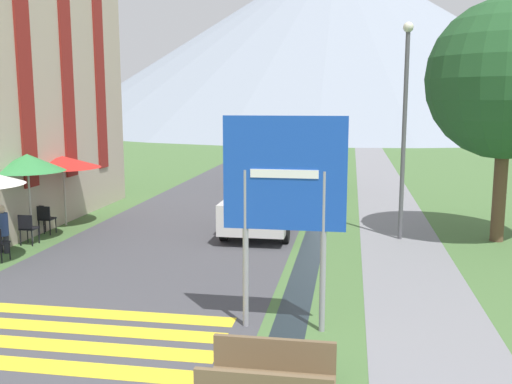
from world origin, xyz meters
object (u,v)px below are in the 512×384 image
cafe_umbrella_middle_green (27,163)px  cafe_chair_far_right (46,217)px  cafe_umbrella_rear_red (63,162)px  parked_car_near (262,202)px  person_seated_near (2,227)px  parked_car_far (295,167)px  streetlamp (405,115)px  road_sign (284,191)px  cafe_chair_far_left (40,216)px  tree_by_path (507,80)px  cafe_chair_middle (28,227)px

cafe_umbrella_middle_green → cafe_chair_far_right: bearing=95.4°
cafe_umbrella_middle_green → cafe_umbrella_rear_red: cafe_umbrella_middle_green is taller
parked_car_near → cafe_umbrella_middle_green: bearing=-159.7°
cafe_chair_far_right → person_seated_near: 2.10m
parked_car_far → streetlamp: streetlamp is taller
road_sign → parked_car_far: (-1.37, 16.12, -1.49)m
parked_car_far → cafe_chair_far_left: 12.13m
cafe_umbrella_rear_red → tree_by_path: size_ratio=0.35×
cafe_chair_far_left → person_seated_near: (0.24, -2.20, 0.18)m
streetlamp → tree_by_path: tree_by_path is taller
cafe_chair_far_right → cafe_chair_middle: bearing=-106.7°
cafe_chair_middle → cafe_umbrella_rear_red: size_ratio=0.37×
person_seated_near → tree_by_path: (12.82, 3.43, 3.74)m
parked_car_far → cafe_umbrella_middle_green: 12.89m
parked_car_far → cafe_chair_far_left: size_ratio=4.59×
cafe_chair_far_right → cafe_umbrella_rear_red: (-0.03, 1.23, 1.49)m
parked_car_near → parked_car_far: same height
cafe_umbrella_rear_red → person_seated_near: (0.02, -3.32, -1.31)m
parked_car_far → cafe_chair_far_right: parked_car_far is taller
cafe_chair_middle → person_seated_near: (-0.20, -0.83, 0.18)m
streetlamp → cafe_umbrella_middle_green: bearing=-168.5°
tree_by_path → streetlamp: bearing=-175.6°
cafe_chair_middle → parked_car_far: bearing=65.2°
streetlamp → cafe_chair_far_left: bearing=-174.3°
road_sign → parked_car_far: road_sign is taller
streetlamp → tree_by_path: size_ratio=0.90×
parked_car_far → cafe_chair_middle: size_ratio=4.59×
cafe_umbrella_rear_red → tree_by_path: tree_by_path is taller
road_sign → streetlamp: (2.50, 6.95, 1.07)m
road_sign → parked_car_near: size_ratio=0.87×
parked_car_near → tree_by_path: (6.64, -0.01, 3.52)m
tree_by_path → cafe_umbrella_rear_red: bearing=-179.5°
person_seated_near → cafe_umbrella_rear_red: bearing=90.3°
cafe_chair_far_right → cafe_umbrella_middle_green: 1.92m
parked_car_near → cafe_chair_far_right: bearing=-167.6°
cafe_chair_far_left → parked_car_far: bearing=58.4°
person_seated_near → tree_by_path: 13.79m
road_sign → tree_by_path: (5.14, 7.15, 2.03)m
road_sign → cafe_chair_far_left: road_sign is taller
parked_car_near → streetlamp: bearing=-3.0°
cafe_umbrella_rear_red → tree_by_path: (12.84, 0.11, 2.43)m
parked_car_near → parked_car_far: 8.96m
cafe_chair_far_right → road_sign: bearing=-62.2°
cafe_chair_middle → cafe_umbrella_rear_red: 2.90m
cafe_chair_far_left → cafe_umbrella_rear_red: (0.22, 1.12, 1.49)m
cafe_umbrella_middle_green → road_sign: bearing=-32.9°
parked_car_near → cafe_umbrella_middle_green: cafe_umbrella_middle_green is taller
parked_car_far → streetlamp: 10.28m
cafe_chair_far_left → tree_by_path: size_ratio=0.13×
road_sign → cafe_chair_far_left: bearing=143.2°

